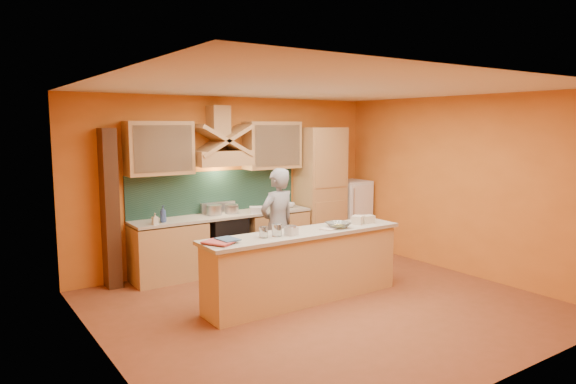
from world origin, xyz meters
TOP-DOWN VIEW (x-y plane):
  - floor at (0.00, 0.00)m, footprint 5.50×5.00m
  - ceiling at (0.00, 0.00)m, footprint 5.50×5.00m
  - wall_back at (0.00, 2.50)m, footprint 5.50×0.02m
  - wall_front at (0.00, -2.50)m, footprint 5.50×0.02m
  - wall_left at (-2.75, 0.00)m, footprint 0.02×5.00m
  - wall_right at (2.75, 0.00)m, footprint 0.02×5.00m
  - base_cabinet_left at (-1.25, 2.20)m, footprint 1.10×0.60m
  - base_cabinet_right at (0.65, 2.20)m, footprint 1.10×0.60m
  - counter_top at (-0.30, 2.20)m, footprint 3.00×0.62m
  - stove at (-0.30, 2.20)m, footprint 0.60×0.58m
  - backsplash at (-0.30, 2.48)m, footprint 3.00×0.03m
  - range_hood at (-0.30, 2.25)m, footprint 0.92×0.50m
  - hood_chimney at (-0.30, 2.35)m, footprint 0.30×0.30m
  - upper_cabinet_left at (-1.30, 2.33)m, footprint 1.00×0.35m
  - upper_cabinet_right at (0.70, 2.33)m, footprint 1.00×0.35m
  - pantry_column at (1.65, 2.20)m, footprint 0.80×0.60m
  - fridge at (2.40, 2.20)m, footprint 0.58×0.60m
  - trim_column_left at (-2.05, 2.35)m, footprint 0.20×0.30m
  - island_body at (-0.10, 0.30)m, footprint 2.80×0.55m
  - island_top at (-0.10, 0.30)m, footprint 2.90×0.62m
  - person at (0.10, 1.25)m, footprint 0.68×0.50m
  - pot_large at (-0.46, 2.24)m, footprint 0.29×0.29m
  - pot_small at (-0.16, 2.20)m, footprint 0.28×0.28m
  - soap_bottle_a at (-1.52, 1.99)m, footprint 0.08×0.08m
  - soap_bottle_b at (-1.36, 2.09)m, footprint 0.12×0.12m
  - bowl_back at (0.94, 2.20)m, footprint 0.32×0.32m
  - dish_rack at (0.23, 2.01)m, footprint 0.34×0.31m
  - book_lower at (-1.48, 0.22)m, footprint 0.39×0.43m
  - book_upper at (-1.34, 0.29)m, footprint 0.24×0.31m
  - jar_large at (-0.56, 0.25)m, footprint 0.15×0.15m
  - jar_small at (-0.74, 0.28)m, footprint 0.12×0.12m
  - kitchen_scale at (-0.38, 0.19)m, footprint 0.16×0.16m
  - mixing_bowl at (0.42, 0.22)m, footprint 0.32×0.32m
  - cloth at (0.27, 0.22)m, footprint 0.30×0.26m
  - grocery_bag_a at (0.83, 0.28)m, footprint 0.23×0.22m
  - grocery_bag_b at (1.00, 0.26)m, footprint 0.20×0.17m

SIDE VIEW (x-z plane):
  - floor at x=0.00m, z-range -0.01..0.01m
  - base_cabinet_left at x=-1.25m, z-range 0.00..0.86m
  - base_cabinet_right at x=0.65m, z-range 0.00..0.86m
  - island_body at x=-0.10m, z-range 0.00..0.88m
  - stove at x=-0.30m, z-range 0.00..0.90m
  - fridge at x=2.40m, z-range 0.00..1.30m
  - person at x=0.10m, z-range 0.00..1.71m
  - counter_top at x=-0.30m, z-range 0.88..0.92m
  - island_top at x=-0.10m, z-range 0.90..0.95m
  - cloth at x=0.27m, z-range 0.94..0.96m
  - bowl_back at x=0.94m, z-range 0.92..1.00m
  - book_lower at x=-1.48m, z-range 0.94..0.98m
  - pot_small at x=-0.16m, z-range 0.90..1.03m
  - dish_rack at x=0.23m, z-range 0.92..1.02m
  - book_upper at x=-1.34m, z-range 0.97..0.99m
  - pot_large at x=-0.46m, z-range 0.90..1.06m
  - mixing_bowl at x=0.42m, z-range 0.95..1.02m
  - grocery_bag_b at x=1.00m, z-range 0.95..1.05m
  - kitchen_scale at x=-0.38m, z-range 0.95..1.05m
  - grocery_bag_a at x=0.83m, z-range 0.94..1.06m
  - soap_bottle_a at x=-1.52m, z-range 0.92..1.09m
  - jar_small at x=-0.74m, z-range 0.94..1.08m
  - jar_large at x=-0.56m, z-range 0.95..1.10m
  - soap_bottle_b at x=-1.36m, z-range 0.92..1.17m
  - pantry_column at x=1.65m, z-range 0.00..2.30m
  - trim_column_left at x=-2.05m, z-range 0.00..2.30m
  - backsplash at x=-0.30m, z-range 0.90..1.60m
  - wall_back at x=0.00m, z-range 0.00..2.80m
  - wall_front at x=0.00m, z-range 0.00..2.80m
  - wall_left at x=-2.75m, z-range 0.00..2.80m
  - wall_right at x=2.75m, z-range 0.00..2.80m
  - range_hood at x=-0.30m, z-range 1.70..1.94m
  - upper_cabinet_left at x=-1.30m, z-range 1.60..2.40m
  - upper_cabinet_right at x=0.70m, z-range 1.60..2.40m
  - hood_chimney at x=-0.30m, z-range 2.15..2.65m
  - ceiling at x=0.00m, z-range 2.79..2.80m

